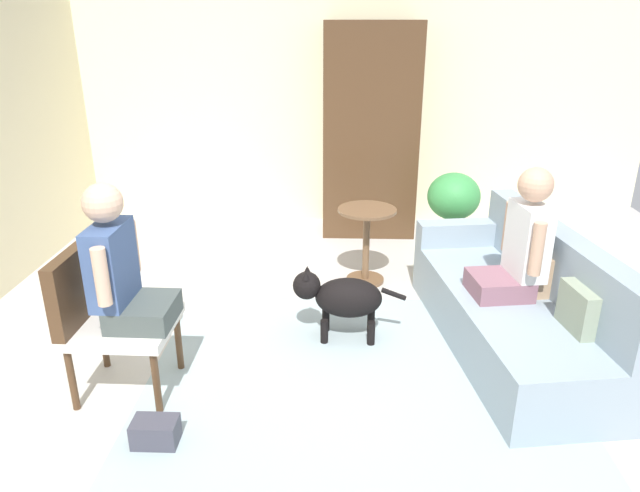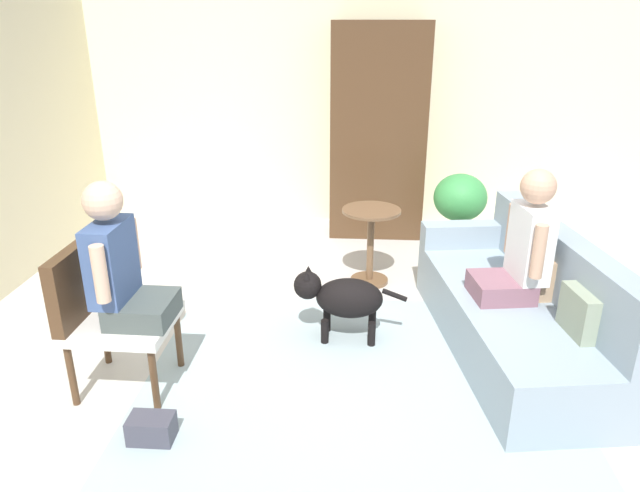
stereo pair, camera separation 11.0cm
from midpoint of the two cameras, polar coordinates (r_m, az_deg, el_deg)
ground_plane at (r=4.10m, az=3.69°, el=-10.86°), size 7.07×7.07×0.00m
back_wall at (r=6.53m, az=4.21°, el=13.91°), size 6.43×0.12×2.67m
area_rug at (r=3.86m, az=4.26°, el=-13.08°), size 2.70×2.34×0.01m
couch at (r=4.31m, az=19.56°, el=-5.83°), size 1.09×2.17×0.86m
armchair at (r=3.79m, az=-19.85°, el=-5.69°), size 0.62×0.57×0.93m
person_on_couch at (r=4.09m, az=20.01°, el=-0.02°), size 0.49×0.51×0.89m
person_on_armchair at (r=3.61m, az=-18.26°, el=-1.83°), size 0.46×0.54×0.87m
round_end_table at (r=5.04m, az=5.62°, el=0.81°), size 0.50×0.50×0.68m
dog at (r=4.17m, az=2.98°, el=-5.04°), size 0.81×0.30×0.54m
potted_plant at (r=5.63m, az=14.09°, el=3.90°), size 0.49×0.49×0.85m
armoire_cabinet at (r=6.17m, az=6.23°, el=11.07°), size 0.97×0.56×2.18m
handbag at (r=3.48m, az=-15.31°, el=-16.92°), size 0.25×0.16×0.15m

